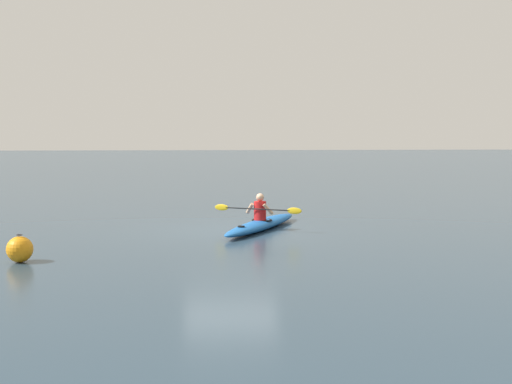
{
  "coord_description": "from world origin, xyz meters",
  "views": [
    {
      "loc": [
        0.67,
        17.87,
        2.62
      ],
      "look_at": [
        -0.51,
        2.24,
        1.22
      ],
      "focal_mm": 47.2,
      "sensor_mm": 36.0,
      "label": 1
    }
  ],
  "objects": [
    {
      "name": "ground_plane",
      "position": [
        0.0,
        0.0,
        0.0
      ],
      "size": [
        160.0,
        160.0,
        0.0
      ],
      "primitive_type": "plane",
      "color": "#283D4C"
    },
    {
      "name": "kayak",
      "position": [
        -0.84,
        -0.04,
        0.14
      ],
      "size": [
        2.61,
        4.34,
        0.27
      ],
      "color": "#1959A5",
      "rests_on": "ground"
    },
    {
      "name": "mooring_buoy_orange_mid",
      "position": [
        4.41,
        4.16,
        0.27
      ],
      "size": [
        0.53,
        0.53,
        0.57
      ],
      "color": "orange",
      "rests_on": "ground"
    },
    {
      "name": "kayaker",
      "position": [
        -0.77,
        0.08,
        0.58
      ],
      "size": [
        2.24,
        1.16,
        0.71
      ],
      "color": "red",
      "rests_on": "kayak"
    }
  ]
}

